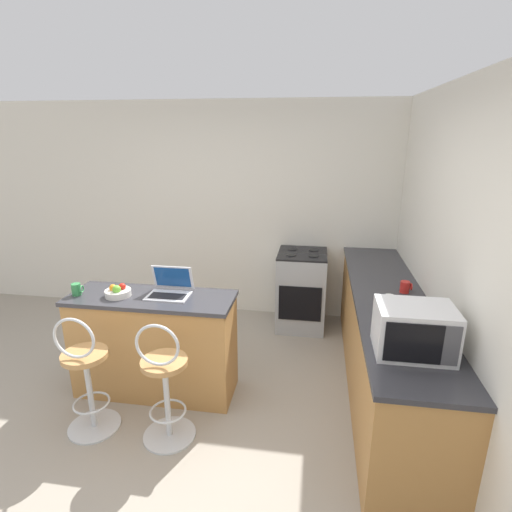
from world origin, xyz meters
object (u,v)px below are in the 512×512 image
Objects in this scene: mug_green at (77,289)px; fruit_bowl at (118,292)px; mug_red at (405,287)px; bar_stool_far at (165,385)px; microwave at (414,330)px; bar_stool_near at (86,377)px; laptop at (170,287)px; mug_white at (390,302)px; stove_range at (301,290)px.

fruit_bowl is (0.35, 0.03, -0.01)m from mug_green.
mug_red is 0.98× the size of mug_green.
mug_red reaches higher than bar_stool_far.
mug_green is (-0.94, 0.49, 0.50)m from bar_stool_far.
microwave is (1.67, -0.04, 0.60)m from bar_stool_far.
laptop is (0.46, 0.63, 0.51)m from bar_stool_near.
bar_stool_far is 2.15× the size of microwave.
mug_green is at bearing -176.92° from mug_white.
laptop reaches higher than mug_red.
stove_range is 4.31× the size of fruit_bowl.
bar_stool_near is at bearing 180.00° from bar_stool_far.
bar_stool_near is 10.04× the size of mug_red.
fruit_bowl is (-0.58, 0.52, 0.49)m from bar_stool_far.
microwave is at bearing -98.53° from mug_red.
laptop is at bearing 53.86° from bar_stool_near.
laptop is 0.43m from fruit_bowl.
fruit_bowl is at bearing 166.08° from microwave.
fruit_bowl is at bearing 138.20° from bar_stool_far.
bar_stool_far is 10.04× the size of mug_red.
stove_range is at bearing 131.27° from mug_red.
stove_range is at bearing 52.70° from laptop.
microwave is at bearing -87.29° from mug_white.
fruit_bowl is (-0.42, -0.11, -0.02)m from laptop.
mug_red reaches higher than bar_stool_near.
bar_stool_near is 2.82× the size of laptop.
bar_stool_near is 2.53m from stove_range.
mug_white is at bearing 3.08° from mug_green.
laptop is 1.83m from stove_range.
microwave is 4.44× the size of mug_white.
bar_stool_far is 1.17m from mug_green.
microwave is 0.50× the size of stove_range.
laptop reaches higher than stove_range.
mug_white is at bearing -0.13° from laptop.
mug_white is at bearing -117.79° from mug_red.
bar_stool_far is at bearing -113.98° from stove_range.
microwave is at bearing -13.92° from fruit_bowl.
fruit_bowl is at bearing 4.89° from mug_green.
bar_stool_near is at bearing -158.23° from mug_red.
fruit_bowl is (-2.25, 0.56, -0.12)m from microwave.
laptop is 3.50× the size of mug_green.
bar_stool_far is (0.62, 0.00, 0.00)m from bar_stool_near.
mug_white is 1.03× the size of mug_green.
stove_range is at bearing 53.06° from bar_stool_near.
microwave is 0.67m from mug_white.
mug_white is at bearing 92.71° from microwave.
stove_range is 2.17m from fruit_bowl.
bar_stool_far is at bearing -151.82° from mug_red.
mug_green is 0.36m from fruit_bowl.
bar_stool_near is 0.93m from laptop.
microwave is 1.03m from mug_red.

